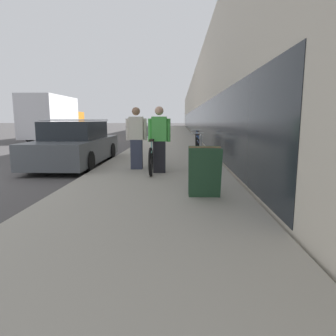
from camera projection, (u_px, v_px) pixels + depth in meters
The scene contains 11 objects.
sidewalk_slab at pixel (173, 135), 26.87m from camera, with size 3.71×70.00×0.11m.
storefront_facade at pixel (235, 107), 34.07m from camera, with size 10.01×70.00×5.77m.
tandem_bicycle at pixel (153, 157), 8.06m from camera, with size 0.52×2.37×0.89m.
person_rider at pixel (159, 140), 7.69m from camera, with size 0.58×0.23×1.69m.
person_bystander at pixel (136, 138), 8.25m from camera, with size 0.58×0.23×1.70m.
bike_rack_hoop at pixel (201, 144), 10.41m from camera, with size 0.05×0.60×0.84m.
cruiser_bike_nearest at pixel (198, 145), 11.81m from camera, with size 0.52×1.74×0.83m.
cruiser_bike_middle at pixel (197, 141), 14.24m from camera, with size 0.52×1.79×0.86m.
sandwich_board_sign at pixel (204, 171), 5.35m from camera, with size 0.56×0.56×0.90m.
parked_sedan_curbside at pixel (76, 145), 9.69m from camera, with size 1.87×4.66×1.47m.
moving_truck at pixel (54, 119), 20.95m from camera, with size 2.28×6.82×3.02m.
Camera 1 is at (6.27, -5.99, 1.48)m, focal length 32.00 mm.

